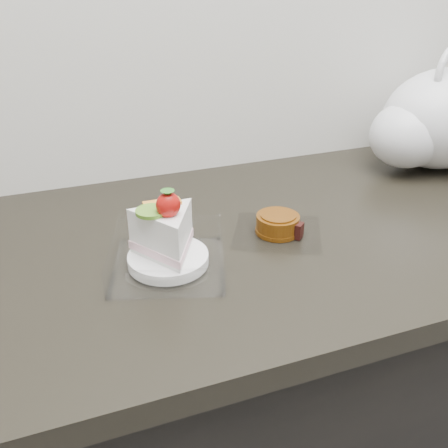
% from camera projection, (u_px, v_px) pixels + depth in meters
% --- Properties ---
extents(counter, '(2.04, 0.64, 0.90)m').
position_uv_depth(counter, '(293.00, 395.00, 1.13)').
color(counter, black).
rests_on(counter, ground).
extents(cake_tray, '(0.22, 0.22, 0.14)m').
position_uv_depth(cake_tray, '(167.00, 246.00, 0.77)').
color(cake_tray, white).
rests_on(cake_tray, counter).
extents(mooncake_wrap, '(0.20, 0.20, 0.04)m').
position_uv_depth(mooncake_wrap, '(278.00, 226.00, 0.87)').
color(mooncake_wrap, white).
rests_on(mooncake_wrap, counter).
extents(plastic_bag, '(0.38, 0.30, 0.27)m').
position_uv_depth(plastic_bag, '(438.00, 121.00, 1.11)').
color(plastic_bag, silver).
rests_on(plastic_bag, counter).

